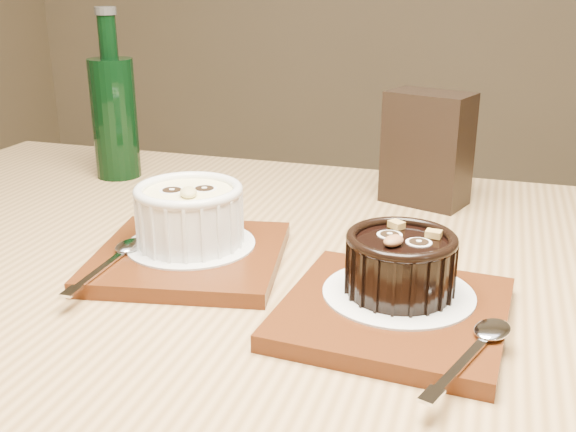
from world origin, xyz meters
name	(u,v)px	position (x,y,z in m)	size (l,w,h in m)	color
table	(284,359)	(0.02, -0.16, 0.66)	(1.23, 0.85, 0.75)	olive
tray_left	(190,257)	(-0.08, -0.15, 0.76)	(0.18, 0.18, 0.01)	#54250E
doily_left	(191,244)	(-0.08, -0.14, 0.77)	(0.13, 0.13, 0.00)	white
ramekin_white	(189,212)	(-0.08, -0.14, 0.80)	(0.11, 0.11, 0.06)	white
spoon_left	(112,259)	(-0.13, -0.20, 0.77)	(0.03, 0.13, 0.01)	silver
tray_right	(393,313)	(0.13, -0.22, 0.76)	(0.18, 0.18, 0.01)	#54250E
doily_right	(398,293)	(0.14, -0.19, 0.77)	(0.13, 0.13, 0.00)	white
ramekin_dark	(400,261)	(0.14, -0.19, 0.80)	(0.09, 0.09, 0.06)	black
spoon_right	(474,348)	(0.20, -0.28, 0.77)	(0.03, 0.13, 0.01)	silver
condiment_stand	(427,149)	(0.14, 0.11, 0.82)	(0.10, 0.06, 0.14)	black
green_bottle	(114,113)	(-0.30, 0.12, 0.84)	(0.06, 0.06, 0.23)	black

